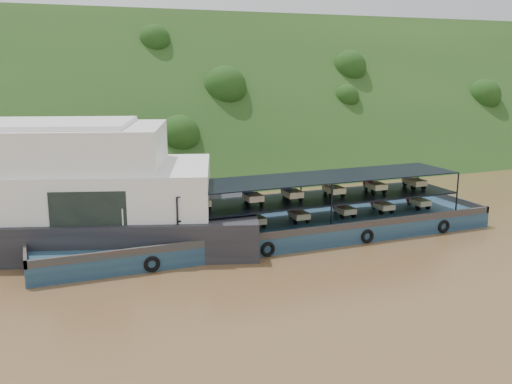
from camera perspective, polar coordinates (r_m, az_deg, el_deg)
name	(u,v)px	position (r m, az deg, el deg)	size (l,w,h in m)	color
ground	(295,239)	(43.44, 3.95, -4.71)	(160.00, 160.00, 0.00)	brown
hillside	(177,164)	(76.56, -7.93, 2.78)	(140.00, 28.00, 28.00)	#193613
cargo_barge	(256,225)	(42.42, 0.03, -3.35)	(35.00, 7.18, 4.95)	#142C47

